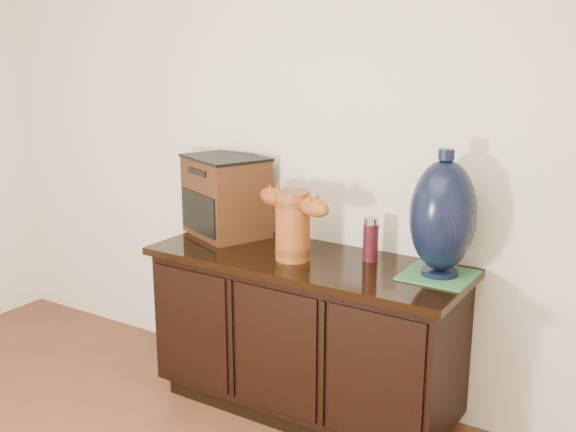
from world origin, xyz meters
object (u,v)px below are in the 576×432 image
Objects in this scene: sideboard at (305,334)px; tv_radio at (226,196)px; terracotta_vessel at (293,221)px; lamp_base at (443,216)px; spray_can at (371,240)px.

tv_radio is (-0.53, 0.12, 0.57)m from sideboard.
lamp_base reaches higher than terracotta_vessel.
spray_can is at bearing 22.76° from tv_radio.
tv_radio is at bearing 177.68° from terracotta_vessel.
tv_radio is 1.13m from lamp_base.
tv_radio is at bearing 177.70° from lamp_base.
terracotta_vessel is 2.23× the size of spray_can.
sideboard is at bearing 69.65° from terracotta_vessel.
spray_can is (0.80, -0.01, -0.10)m from tv_radio.
terracotta_vessel is 0.90× the size of tv_radio.
spray_can is at bearing 45.13° from terracotta_vessel.
lamp_base is at bearing -6.16° from spray_can.
spray_can reaches higher than sideboard.
tv_radio reaches higher than sideboard.
spray_can is (-0.33, 0.04, -0.16)m from lamp_base.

